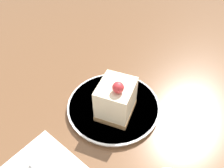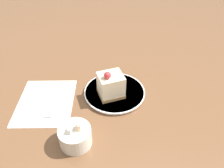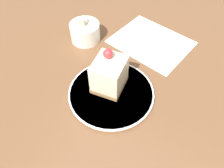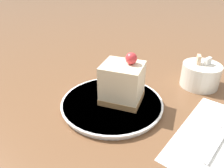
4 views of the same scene
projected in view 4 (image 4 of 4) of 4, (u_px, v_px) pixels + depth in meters
ground_plane at (97, 109)px, 0.47m from camera, size 4.00×4.00×0.00m
plate at (112, 103)px, 0.47m from camera, size 0.22×0.22×0.01m
cake_slice at (122, 83)px, 0.45m from camera, size 0.09×0.09×0.11m
fork at (223, 133)px, 0.40m from camera, size 0.05×0.15×0.00m
sugar_bowl at (200, 75)px, 0.54m from camera, size 0.09×0.09×0.08m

